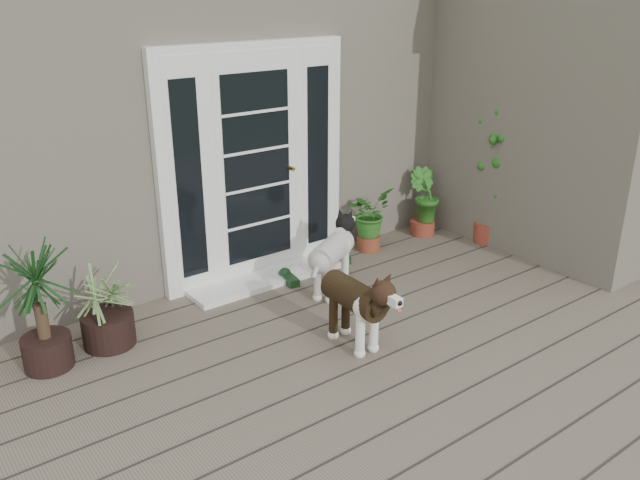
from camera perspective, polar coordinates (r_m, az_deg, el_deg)
deck at (r=5.00m, az=10.48°, el=-11.17°), size 6.20×4.60×0.12m
house_main at (r=7.80m, az=-12.64°, el=12.32°), size 7.40×4.00×3.10m
house_wing at (r=7.32m, az=20.75°, el=10.88°), size 1.60×2.40×3.10m
door_unit at (r=6.00m, az=-5.70°, el=6.58°), size 1.90×0.14×2.15m
door_step at (r=6.19m, az=-4.37°, el=-3.22°), size 1.60×0.40×0.05m
brindle_dog at (r=4.99m, az=2.96°, el=-6.02°), size 0.33×0.74×0.61m
white_dog at (r=5.79m, az=1.01°, el=-1.97°), size 0.78×0.63×0.60m
spider_plant at (r=5.23m, az=-18.22°, el=-5.26°), size 0.84×0.84×0.71m
yucca at (r=5.03m, az=-23.22°, el=-5.43°), size 0.75×0.75×0.96m
herb_a at (r=6.78m, az=4.29°, el=1.46°), size 0.57×0.57×0.59m
herb_b at (r=7.28m, az=8.99°, el=2.48°), size 0.48×0.48×0.54m
herb_c at (r=7.50m, az=13.05°, el=2.98°), size 0.51×0.51×0.59m
sapling at (r=7.07m, az=14.83°, el=5.66°), size 0.60×0.60×1.53m
clog_left at (r=6.11m, az=-2.72°, el=-3.33°), size 0.19×0.32×0.09m
clog_right at (r=6.58m, az=1.69°, el=-1.37°), size 0.22×0.36×0.10m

